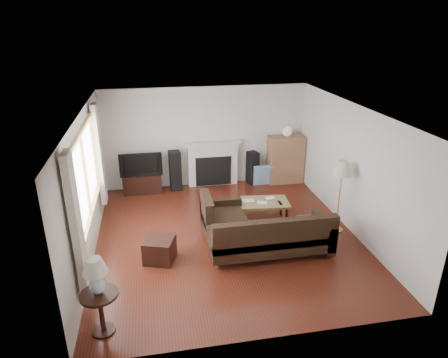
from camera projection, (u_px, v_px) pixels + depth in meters
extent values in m
cube|color=#511E12|center=(227.00, 236.00, 7.87)|extent=(5.10, 5.60, 0.04)
cube|color=white|center=(227.00, 111.00, 6.92)|extent=(5.10, 5.60, 0.04)
cube|color=white|center=(206.00, 137.00, 9.90)|extent=(5.00, 0.04, 2.50)
cube|color=white|center=(270.00, 260.00, 4.89)|extent=(5.00, 0.04, 2.50)
cube|color=white|center=(87.00, 187.00, 6.97)|extent=(0.04, 5.50, 2.50)
cube|color=white|center=(352.00, 169.00, 7.82)|extent=(0.04, 5.50, 2.50)
cube|color=olive|center=(86.00, 175.00, 6.68)|extent=(0.12, 2.74, 1.54)
cube|color=beige|center=(76.00, 226.00, 5.36)|extent=(0.10, 0.35, 2.10)
cube|color=beige|center=(99.00, 155.00, 8.13)|extent=(0.10, 0.35, 2.10)
cube|color=white|center=(213.00, 164.00, 10.08)|extent=(1.40, 0.26, 1.15)
cube|color=black|center=(143.00, 183.00, 9.78)|extent=(0.92, 0.41, 0.46)
imported|color=black|center=(141.00, 163.00, 9.58)|extent=(1.01, 0.13, 0.58)
cube|color=black|center=(175.00, 170.00, 9.86)|extent=(0.30, 0.35, 0.98)
cube|color=black|center=(252.00, 168.00, 10.23)|extent=(0.31, 0.34, 0.85)
cube|color=#976846|center=(285.00, 159.00, 10.26)|extent=(0.89, 0.43, 1.23)
sphere|color=white|center=(287.00, 132.00, 9.98)|extent=(0.24, 0.24, 0.24)
cube|color=black|center=(270.00, 234.00, 7.19)|extent=(2.40, 1.76, 0.78)
cube|color=olive|center=(261.00, 211.00, 8.39)|extent=(1.21, 0.74, 0.45)
cube|color=black|center=(160.00, 250.00, 7.03)|extent=(0.63, 0.63, 0.42)
cube|color=#B38A3E|center=(339.00, 197.00, 7.82)|extent=(0.40, 0.40, 1.48)
cube|color=black|center=(101.00, 313.00, 5.37)|extent=(0.51, 0.51, 0.63)
cube|color=silver|center=(96.00, 277.00, 5.15)|extent=(0.33, 0.33, 0.53)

